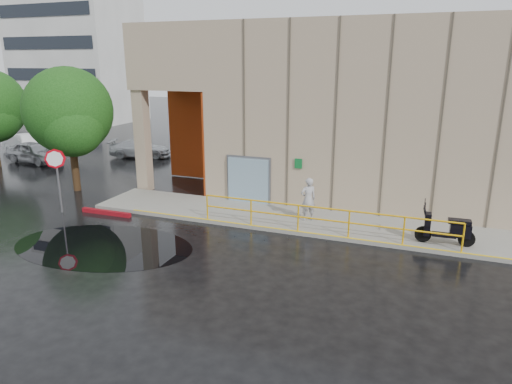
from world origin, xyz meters
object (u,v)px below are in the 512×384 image
car_b (24,143)px  tree_near (70,115)px  red_curb (106,212)px  car_a (34,152)px  scooter (447,220)px  person (308,199)px  stop_sign (56,167)px  car_c (140,148)px

car_b → tree_near: bearing=-109.1°
red_curb → tree_near: size_ratio=0.39×
car_a → car_b: 4.22m
scooter → red_curb: bearing=-177.1°
scooter → red_curb: 13.56m
red_curb → car_b: 17.20m
car_b → scooter: bearing=-92.9°
person → car_a: size_ratio=0.44×
scooter → car_b: bearing=161.6°
scooter → car_a: scooter is taller
person → scooter: size_ratio=0.88×
scooter → tree_near: 17.44m
stop_sign → car_a: 11.70m
car_a → car_c: car_a is taller
stop_sign → car_c: (-3.62, 11.25, -1.43)m
person → car_b: size_ratio=0.46×
person → tree_near: tree_near is taller
person → red_curb: person is taller
car_c → tree_near: size_ratio=0.67×
scooter → car_b: (-27.90, 8.20, -0.39)m
car_b → car_a: bearing=-112.1°
stop_sign → car_a: stop_sign is taller
car_c → red_curb: bearing=-168.5°
red_curb → car_a: (-10.98, 6.90, 0.59)m
scooter → car_a: 25.13m
stop_sign → tree_near: size_ratio=0.46×
car_c → stop_sign: bearing=-178.1°
person → scooter: 5.18m
tree_near → red_curb: bearing=-34.1°
stop_sign → car_c: bearing=88.5°
person → tree_near: 12.37m
car_a → scooter: bearing=-96.1°
car_c → tree_near: tree_near is taller
scooter → red_curb: scooter is taller
person → car_c: 16.55m
car_a → tree_near: bearing=-114.1°
red_curb → scooter: bearing=4.9°
scooter → tree_near: size_ratio=0.33×
red_curb → car_a: size_ratio=0.60×
person → car_a: bearing=-51.1°
person → tree_near: (-12.03, 0.57, 2.80)m
scooter → stop_sign: size_ratio=0.71×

